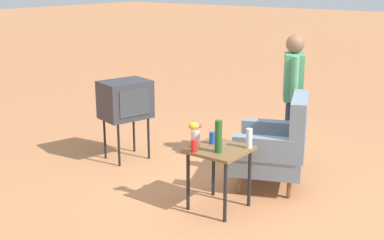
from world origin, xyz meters
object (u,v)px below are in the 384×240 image
object	(u,v)px
tv_on_stand	(125,100)
flower_vase	(195,133)
person_standing	(293,93)
bottle_wine_green	(218,136)
side_table	(219,157)
soda_can_blue	(212,138)
soda_can_red	(194,146)
bottle_short_clear	(249,138)
armchair	(277,145)

from	to	relation	value
tv_on_stand	flower_vase	world-z (taller)	tv_on_stand
person_standing	bottle_wine_green	bearing A→B (deg)	0.89
bottle_wine_green	side_table	bearing A→B (deg)	-151.84
soda_can_blue	soda_can_red	distance (m)	0.31
bottle_short_clear	flower_vase	distance (m)	0.54
soda_can_red	bottle_short_clear	world-z (taller)	bottle_short_clear
flower_vase	side_table	bearing A→B (deg)	122.95
side_table	flower_vase	world-z (taller)	flower_vase
side_table	tv_on_stand	world-z (taller)	tv_on_stand
bottle_short_clear	armchair	bearing A→B (deg)	-178.48
soda_can_blue	flower_vase	size ratio (longest dim) A/B	0.46
bottle_wine_green	flower_vase	xyz separation A→B (m)	(0.02, -0.26, -0.01)
side_table	armchair	bearing A→B (deg)	165.58
bottle_wine_green	bottle_short_clear	size ratio (longest dim) A/B	1.60
person_standing	soda_can_blue	distance (m)	1.47
tv_on_stand	person_standing	size ratio (longest dim) A/B	0.63
tv_on_stand	bottle_short_clear	xyz separation A→B (m)	(0.32, 2.01, -0.04)
side_table	bottle_wine_green	size ratio (longest dim) A/B	2.02
soda_can_blue	bottle_short_clear	distance (m)	0.39
soda_can_red	bottle_short_clear	bearing A→B (deg)	138.27
tv_on_stand	soda_can_blue	bearing A→B (deg)	75.55
side_table	soda_can_blue	world-z (taller)	soda_can_blue
soda_can_blue	soda_can_red	bearing A→B (deg)	-0.05
armchair	bottle_wine_green	distance (m)	1.00
armchair	soda_can_blue	xyz separation A→B (m)	(0.75, -0.35, 0.21)
armchair	soda_can_blue	distance (m)	0.86
soda_can_red	bottle_wine_green	distance (m)	0.26
bottle_wine_green	bottle_short_clear	distance (m)	0.34
soda_can_blue	flower_vase	world-z (taller)	flower_vase
tv_on_stand	soda_can_red	world-z (taller)	tv_on_stand
bottle_short_clear	tv_on_stand	bearing A→B (deg)	-99.02
armchair	bottle_wine_green	world-z (taller)	armchair
bottle_short_clear	soda_can_blue	bearing A→B (deg)	-74.51
armchair	flower_vase	size ratio (longest dim) A/B	4.00
person_standing	armchair	bearing A→B (deg)	14.81
side_table	person_standing	distance (m)	1.56
side_table	person_standing	world-z (taller)	person_standing
side_table	bottle_wine_green	world-z (taller)	bottle_wine_green
bottle_wine_green	soda_can_red	bearing A→B (deg)	-57.26
side_table	bottle_short_clear	bearing A→B (deg)	128.27
soda_can_blue	soda_can_red	xyz separation A→B (m)	(0.31, -0.00, 0.00)
armchair	person_standing	size ratio (longest dim) A/B	0.65
armchair	side_table	xyz separation A→B (m)	(0.83, -0.21, 0.05)
bottle_wine_green	person_standing	bearing A→B (deg)	-179.11
side_table	person_standing	size ratio (longest dim) A/B	0.39
soda_can_red	flower_vase	bearing A→B (deg)	-150.07
bottle_wine_green	bottle_short_clear	bearing A→B (deg)	149.12
armchair	bottle_short_clear	distance (m)	0.69
bottle_wine_green	flower_vase	size ratio (longest dim) A/B	1.21
tv_on_stand	person_standing	world-z (taller)	person_standing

